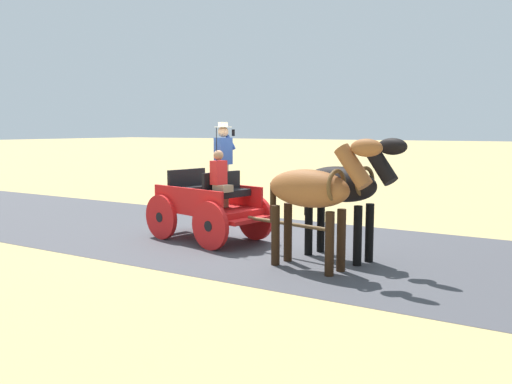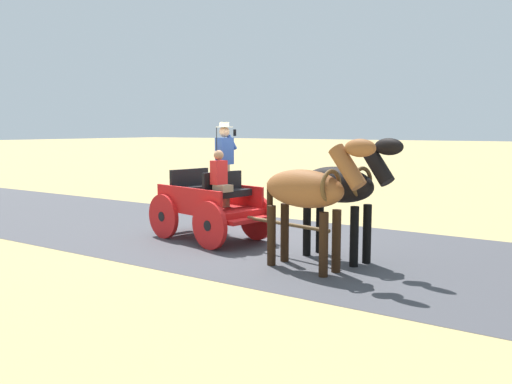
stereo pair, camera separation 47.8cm
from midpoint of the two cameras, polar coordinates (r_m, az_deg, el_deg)
ground_plane at (r=11.46m, az=-2.97°, el=-5.10°), size 200.00×200.00×0.00m
road_surface at (r=11.46m, az=-2.97°, el=-5.08°), size 5.67×160.00×0.01m
horse_drawn_carriage at (r=11.31m, az=-6.11°, el=-1.10°), size 1.87×4.51×2.50m
horse_near_side at (r=9.59m, az=8.04°, el=0.52°), size 0.93×2.14×2.21m
horse_off_side at (r=8.85m, az=4.68°, el=0.05°), size 0.79×2.15×2.21m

